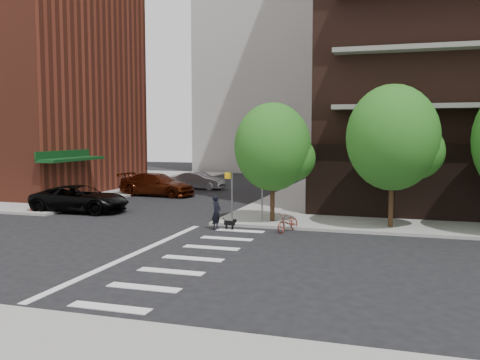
{
  "coord_description": "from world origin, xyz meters",
  "views": [
    {
      "loc": [
        10.69,
        -18.57,
        4.82
      ],
      "look_at": [
        3.0,
        6.0,
        2.5
      ],
      "focal_mm": 40.0,
      "sensor_mm": 36.0,
      "label": 1
    }
  ],
  "objects_px": {
    "parked_car_black": "(80,199)",
    "scooter": "(288,222)",
    "dog_walker": "(216,212)",
    "fire_hydrant": "(33,204)",
    "parked_car_maroon": "(157,185)",
    "parked_car_silver": "(199,181)"
  },
  "relations": [
    {
      "from": "parked_car_silver",
      "to": "fire_hydrant",
      "type": "bearing_deg",
      "value": 167.21
    },
    {
      "from": "fire_hydrant",
      "to": "parked_car_black",
      "type": "relative_size",
      "value": 0.13
    },
    {
      "from": "parked_car_black",
      "to": "parked_car_maroon",
      "type": "distance_m",
      "value": 8.94
    },
    {
      "from": "parked_car_black",
      "to": "dog_walker",
      "type": "xyz_separation_m",
      "value": [
        9.79,
        -3.0,
        0.05
      ]
    },
    {
      "from": "parked_car_black",
      "to": "scooter",
      "type": "bearing_deg",
      "value": -104.54
    },
    {
      "from": "parked_car_black",
      "to": "dog_walker",
      "type": "bearing_deg",
      "value": -110.91
    },
    {
      "from": "fire_hydrant",
      "to": "parked_car_silver",
      "type": "height_order",
      "value": "parked_car_silver"
    },
    {
      "from": "fire_hydrant",
      "to": "parked_car_silver",
      "type": "xyz_separation_m",
      "value": [
        4.44,
        15.48,
        0.18
      ]
    },
    {
      "from": "dog_walker",
      "to": "fire_hydrant",
      "type": "bearing_deg",
      "value": 87.01
    },
    {
      "from": "parked_car_black",
      "to": "scooter",
      "type": "xyz_separation_m",
      "value": [
        13.29,
        -2.5,
        -0.35
      ]
    },
    {
      "from": "fire_hydrant",
      "to": "scooter",
      "type": "relative_size",
      "value": 0.42
    },
    {
      "from": "fire_hydrant",
      "to": "parked_car_black",
      "type": "distance_m",
      "value": 2.77
    },
    {
      "from": "scooter",
      "to": "dog_walker",
      "type": "relative_size",
      "value": 1.02
    },
    {
      "from": "parked_car_silver",
      "to": "scooter",
      "type": "xyz_separation_m",
      "value": [
        11.33,
        -16.78,
        -0.27
      ]
    },
    {
      "from": "fire_hydrant",
      "to": "parked_car_maroon",
      "type": "distance_m",
      "value": 10.62
    },
    {
      "from": "fire_hydrant",
      "to": "scooter",
      "type": "height_order",
      "value": "scooter"
    },
    {
      "from": "parked_car_maroon",
      "to": "dog_walker",
      "type": "height_order",
      "value": "dog_walker"
    },
    {
      "from": "parked_car_maroon",
      "to": "scooter",
      "type": "distance_m",
      "value": 16.97
    },
    {
      "from": "parked_car_black",
      "to": "dog_walker",
      "type": "height_order",
      "value": "dog_walker"
    },
    {
      "from": "parked_car_black",
      "to": "parked_car_silver",
      "type": "relative_size",
      "value": 1.32
    },
    {
      "from": "parked_car_maroon",
      "to": "scooter",
      "type": "relative_size",
      "value": 3.38
    },
    {
      "from": "parked_car_black",
      "to": "parked_car_silver",
      "type": "height_order",
      "value": "parked_car_black"
    }
  ]
}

